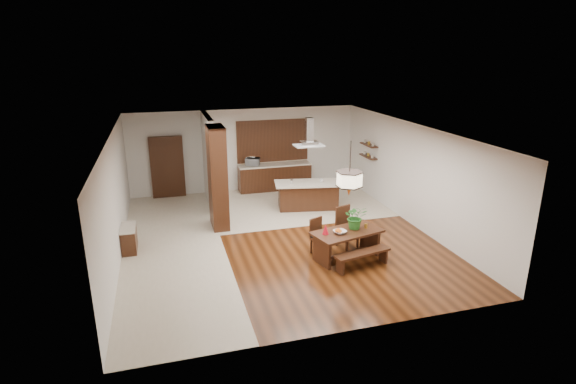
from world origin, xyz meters
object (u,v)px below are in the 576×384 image
object	(u,v)px
dining_bench	(362,260)
pendant_lantern	(350,169)
kitchen_island	(308,195)
island_cup	(321,181)
microwave	(253,162)
hallway_console	(129,239)
dining_table	(347,238)
dining_chair_right	(348,227)
dining_chair_left	(320,237)
range_hood	(309,132)
foliage_plant	(356,217)
fruit_bowl	(340,232)

from	to	relation	value
dining_bench	pendant_lantern	xyz separation A→B (m)	(-0.15, 0.59, 2.05)
kitchen_island	island_cup	distance (m)	0.62
pendant_lantern	microwave	bearing A→B (deg)	100.39
hallway_console	dining_table	bearing A→B (deg)	-20.43
dining_chair_right	microwave	xyz separation A→B (m)	(-1.37, 5.32, 0.56)
pendant_lantern	microwave	size ratio (longest dim) A/B	2.70
dining_chair_left	pendant_lantern	world-z (taller)	pendant_lantern
range_hood	foliage_plant	bearing A→B (deg)	-89.64
hallway_console	dining_bench	distance (m)	5.81
dining_chair_left	fruit_bowl	bearing A→B (deg)	-80.55
pendant_lantern	range_hood	xyz separation A→B (m)	(0.23, 3.63, 0.22)
dining_chair_left	range_hood	bearing A→B (deg)	53.40
dining_chair_left	kitchen_island	xyz separation A→B (m)	(0.76, 3.24, -0.00)
hallway_console	microwave	world-z (taller)	microwave
dining_chair_right	island_cup	size ratio (longest dim) A/B	8.67
dining_bench	pendant_lantern	bearing A→B (deg)	104.30
microwave	fruit_bowl	bearing A→B (deg)	-60.00
range_hood	dining_chair_right	bearing A→B (deg)	-88.99
dining_table	kitchen_island	distance (m)	3.64
hallway_console	pendant_lantern	world-z (taller)	pendant_lantern
hallway_console	foliage_plant	size ratio (longest dim) A/B	1.47
dining_chair_right	range_hood	distance (m)	3.60
hallway_console	island_cup	world-z (taller)	island_cup
dining_chair_left	dining_chair_right	world-z (taller)	dining_chair_right
island_cup	microwave	size ratio (longest dim) A/B	0.25
foliage_plant	dining_chair_left	bearing A→B (deg)	159.09
dining_bench	pendant_lantern	distance (m)	2.13
fruit_bowl	island_cup	xyz separation A→B (m)	(0.84, 3.61, 0.19)
microwave	pendant_lantern	bearing A→B (deg)	-57.77
hallway_console	dining_chair_right	xyz separation A→B (m)	(5.38, -1.30, 0.21)
hallway_console	range_hood	xyz separation A→B (m)	(5.33, 1.73, 2.15)
dining_table	foliage_plant	size ratio (longest dim) A/B	3.07
pendant_lantern	range_hood	distance (m)	3.65
range_hood	microwave	size ratio (longest dim) A/B	1.86
dining_table	kitchen_island	world-z (taller)	kitchen_island
dining_bench	foliage_plant	xyz separation A→B (m)	(0.10, 0.68, 0.80)
hallway_console	kitchen_island	size ratio (longest dim) A/B	0.39
dining_chair_left	island_cup	bearing A→B (deg)	46.43
dining_chair_left	range_hood	world-z (taller)	range_hood
kitchen_island	island_cup	bearing A→B (deg)	-4.96
dining_bench	dining_chair_left	bearing A→B (deg)	124.85
kitchen_island	range_hood	xyz separation A→B (m)	(0.00, 0.00, 2.02)
dining_chair_right	pendant_lantern	distance (m)	1.84
dining_bench	microwave	distance (m)	6.69
dining_table	dining_chair_left	xyz separation A→B (m)	(-0.53, 0.39, -0.06)
range_hood	island_cup	xyz separation A→B (m)	(0.39, -0.11, -1.54)
dining_table	island_cup	distance (m)	3.60
dining_bench	pendant_lantern	world-z (taller)	pendant_lantern
dining_bench	fruit_bowl	xyz separation A→B (m)	(-0.37, 0.50, 0.54)
kitchen_island	range_hood	size ratio (longest dim) A/B	2.50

